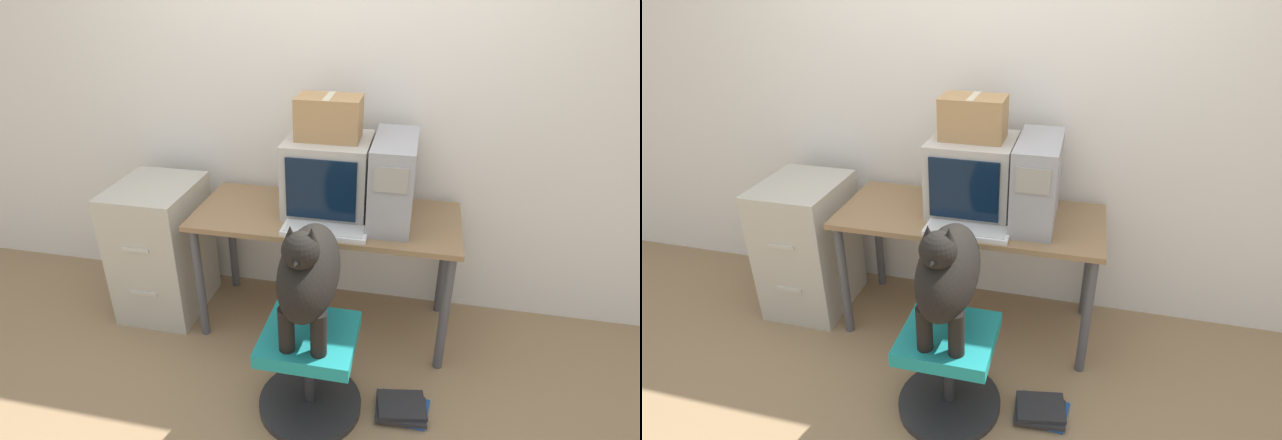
% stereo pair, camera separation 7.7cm
% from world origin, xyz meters
% --- Properties ---
extents(ground_plane, '(12.00, 12.00, 0.00)m').
position_xyz_m(ground_plane, '(0.00, 0.00, 0.00)').
color(ground_plane, '#937551').
extents(wall_back, '(8.00, 0.05, 2.60)m').
position_xyz_m(wall_back, '(0.00, 0.67, 1.30)').
color(wall_back, silver).
rests_on(wall_back, ground_plane).
extents(desk, '(1.44, 0.60, 0.73)m').
position_xyz_m(desk, '(0.00, 0.30, 0.64)').
color(desk, olive).
rests_on(desk, ground_plane).
extents(crt_monitor, '(0.44, 0.41, 0.41)m').
position_xyz_m(crt_monitor, '(-0.00, 0.36, 0.93)').
color(crt_monitor, '#B7B2A8').
rests_on(crt_monitor, desk).
extents(pc_tower, '(0.22, 0.49, 0.45)m').
position_xyz_m(pc_tower, '(0.35, 0.32, 0.95)').
color(pc_tower, '#99999E').
rests_on(pc_tower, desk).
extents(keyboard, '(0.43, 0.17, 0.03)m').
position_xyz_m(keyboard, '(0.03, 0.09, 0.74)').
color(keyboard, silver).
rests_on(keyboard, desk).
extents(computer_mouse, '(0.06, 0.04, 0.03)m').
position_xyz_m(computer_mouse, '(0.31, 0.10, 0.75)').
color(computer_mouse, '#333333').
rests_on(computer_mouse, desk).
extents(office_chair, '(0.50, 0.50, 0.46)m').
position_xyz_m(office_chair, '(0.06, -0.36, 0.24)').
color(office_chair, '#262628').
rests_on(office_chair, ground_plane).
extents(dog, '(0.25, 0.52, 0.60)m').
position_xyz_m(dog, '(0.06, -0.35, 0.78)').
color(dog, black).
rests_on(dog, office_chair).
extents(filing_cabinet, '(0.45, 0.55, 0.82)m').
position_xyz_m(filing_cabinet, '(-1.00, 0.27, 0.41)').
color(filing_cabinet, '#B7B2A3').
rests_on(filing_cabinet, ground_plane).
extents(cardboard_box, '(0.33, 0.21, 0.22)m').
position_xyz_m(cardboard_box, '(-0.00, 0.36, 1.25)').
color(cardboard_box, '#A87F51').
rests_on(cardboard_box, crt_monitor).
extents(book_stack_floor, '(0.27, 0.23, 0.06)m').
position_xyz_m(book_stack_floor, '(0.50, -0.31, 0.03)').
color(book_stack_floor, '#1E4C9E').
rests_on(book_stack_floor, ground_plane).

